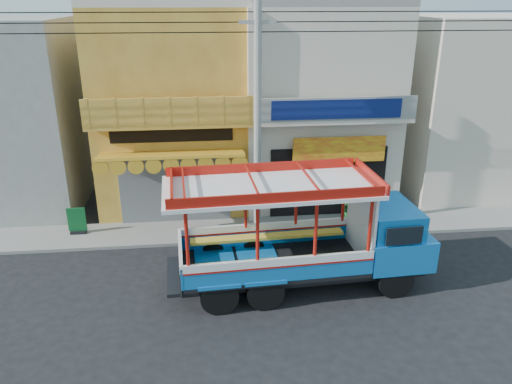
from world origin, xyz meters
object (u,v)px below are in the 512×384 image
Objects in this scene: utility_pole at (262,103)px; potted_plant_c at (347,209)px; songthaew_truck at (319,233)px; potted_plant_a at (370,213)px; green_sign at (77,223)px; potted_plant_b at (374,215)px.

utility_pole reaches higher than potted_plant_c.
songthaew_truck is 5.06m from potted_plant_c.
potted_plant_a is at bearing 5.77° from utility_pole.
potted_plant_a is at bearing -2.66° from green_sign.
songthaew_truck is at bearing -27.49° from green_sign.
potted_plant_c is (3.54, 1.11, -4.49)m from utility_pole.
potted_plant_a reaches higher than potted_plant_c.
potted_plant_a is (4.23, 0.43, -4.42)m from utility_pole.
green_sign is at bearing 160.72° from potted_plant_a.
songthaew_truck is 7.94× the size of potted_plant_b.
potted_plant_a is 0.20m from potted_plant_b.
potted_plant_c is (-0.69, 0.69, -0.07)m from potted_plant_a.
songthaew_truck is at bearing 97.58° from potted_plant_b.
utility_pole is 33.13× the size of potted_plant_c.
songthaew_truck is at bearing -13.05° from potted_plant_c.
songthaew_truck reaches higher than green_sign.
potted_plant_a is 0.98m from potted_plant_c.
potted_plant_b is at bearing 49.85° from songthaew_truck.
utility_pole is at bearing -7.89° from green_sign.
potted_plant_c is at bearing 118.60° from potted_plant_a.
potted_plant_a is 1.17× the size of potted_plant_c.
utility_pole reaches higher than potted_plant_a.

